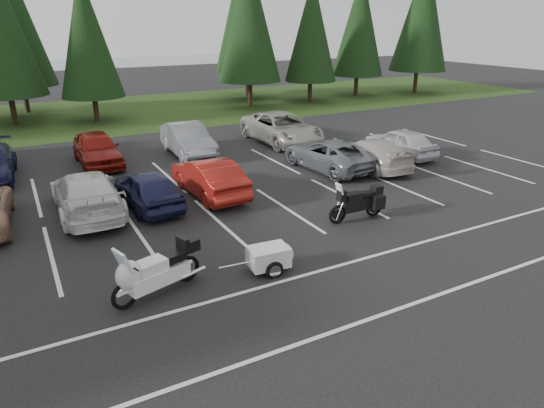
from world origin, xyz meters
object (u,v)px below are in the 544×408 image
Objects in this scene: car_near_6 at (328,154)px; car_far_4 at (282,128)px; cargo_trailer at (268,259)px; car_near_7 at (370,153)px; car_far_2 at (97,149)px; adventure_motorcycle at (357,200)px; car_near_5 at (209,177)px; touring_motorcycle at (157,267)px; car_near_8 at (400,142)px; car_near_4 at (148,189)px; car_near_3 at (86,193)px; car_far_3 at (188,140)px.

car_far_4 is at bearing -101.39° from car_near_6.
car_near_7 is at bearing 41.12° from cargo_trailer.
adventure_motorcycle is at bearing -59.67° from car_far_2.
touring_motorcycle reaches higher than car_near_5.
car_near_8 is 16.34m from touring_motorcycle.
car_near_6 is at bearing -178.32° from car_near_4.
car_far_4 is (11.45, 5.98, 0.06)m from car_near_3.
touring_motorcycle is at bearing 30.14° from car_near_6.
car_far_4 is (-3.86, 5.42, 0.11)m from car_near_8.
adventure_motorcycle is at bearing 123.82° from car_near_5.
cargo_trailer is at bearing -22.36° from touring_motorcycle.
touring_motorcycle is at bearing 73.09° from car_near_4.
car_near_8 is at bearing -179.80° from car_near_4.
car_near_8 reaches higher than car_near_4.
car_near_8 is at bearing -28.04° from car_far_3.
car_near_6 is 7.38m from car_far_3.
car_near_3 reaches higher than adventure_motorcycle.
car_near_6 is 1.74× the size of touring_motorcycle.
adventure_motorcycle reaches higher than car_near_4.
touring_motorcycle is at bearing 96.41° from car_near_3.
touring_motorcycle is (-14.66, -7.22, 0.07)m from car_near_8.
car_near_6 is (10.82, 0.46, -0.07)m from car_near_3.
touring_motorcycle is at bearing 30.20° from car_near_7.
cargo_trailer is (-11.61, -7.49, -0.35)m from car_near_8.
car_near_7 reaches higher than cargo_trailer.
car_near_4 is 0.98× the size of car_near_8.
car_near_3 is at bearing 150.08° from adventure_motorcycle.
cargo_trailer is 4.78m from adventure_motorcycle.
car_near_4 is 2.49m from car_near_5.
car_near_4 is 8.77m from car_near_6.
car_far_4 reaches higher than car_near_4.
car_far_3 is at bearing 50.12° from touring_motorcycle.
car_near_5 is at bearing 1.88° from car_near_6.
cargo_trailer is at bearing -121.88° from car_far_4.
car_far_4 is (9.99, -0.31, 0.04)m from car_far_2.
car_far_3 is 1.98× the size of adventure_motorcycle.
touring_motorcycle reaches higher than car_near_7.
car_near_8 is (2.64, 0.88, 0.03)m from car_near_7.
car_near_4 is (2.10, -0.40, -0.06)m from car_near_3.
car_near_4 is at bearing 169.94° from car_near_3.
car_far_4 is at bearing 63.75° from cargo_trailer.
car_near_3 is 1.06× the size of car_near_6.
car_near_3 is 3.30× the size of cargo_trailer.
car_near_5 is 1.07× the size of car_near_8.
car_near_5 is 1.84× the size of adventure_motorcycle.
car_far_3 reaches higher than cargo_trailer.
car_near_6 is at bearing -97.42° from car_far_4.
adventure_motorcycle is (6.66, -11.44, -0.05)m from car_far_2.
cargo_trailer is at bearing 32.91° from car_near_8.
car_far_3 is at bearing -124.81° from car_near_4.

